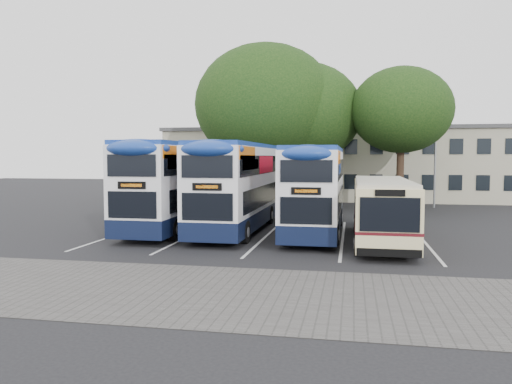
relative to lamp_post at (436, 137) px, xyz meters
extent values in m
plane|color=black|center=(-6.00, -19.97, -5.08)|extent=(120.00, 120.00, 0.00)
cube|color=#595654|center=(-8.00, -24.97, -5.08)|extent=(40.00, 6.00, 0.01)
cube|color=silver|center=(-16.75, -14.97, -5.08)|extent=(0.12, 11.00, 0.01)
cube|color=silver|center=(-13.25, -14.97, -5.08)|extent=(0.12, 11.00, 0.01)
cube|color=silver|center=(-9.75, -14.97, -5.08)|extent=(0.12, 11.00, 0.01)
cube|color=silver|center=(-6.25, -14.97, -5.08)|extent=(0.12, 11.00, 0.01)
cube|color=silver|center=(-2.75, -14.97, -5.08)|extent=(0.12, 11.00, 0.01)
cube|color=#B5B092|center=(-6.00, 7.03, -2.08)|extent=(32.00, 8.00, 6.00)
cube|color=#4C4C4F|center=(-6.00, 7.03, 0.97)|extent=(32.40, 8.40, 0.30)
cube|color=black|center=(-6.00, 3.01, -3.38)|extent=(30.00, 0.06, 1.20)
cube|color=black|center=(-6.00, 3.01, -0.58)|extent=(30.00, 0.06, 1.20)
cylinder|color=gray|center=(0.00, 0.03, -0.58)|extent=(0.14, 0.14, 9.00)
cube|color=gray|center=(0.00, 0.03, 3.92)|extent=(0.12, 0.80, 0.12)
cube|color=gray|center=(0.00, -0.37, 3.87)|extent=(0.25, 0.50, 0.12)
cylinder|color=black|center=(-12.04, -2.27, -2.35)|extent=(0.50, 0.50, 5.47)
ellipsoid|color=black|center=(-12.04, -2.27, 2.35)|extent=(10.13, 10.13, 8.61)
cylinder|color=black|center=(-9.42, -1.26, -2.55)|extent=(0.50, 0.50, 5.08)
ellipsoid|color=black|center=(-9.42, -1.26, 1.82)|extent=(8.49, 8.49, 7.22)
cylinder|color=black|center=(-2.66, -2.52, -2.56)|extent=(0.50, 0.50, 5.05)
ellipsoid|color=black|center=(-2.66, -2.52, 1.78)|extent=(6.87, 6.87, 5.84)
cube|color=#0E1633|center=(-14.60, -13.81, -4.39)|extent=(2.49, 10.45, 0.80)
cube|color=white|center=(-14.60, -13.81, -2.45)|extent=(2.49, 10.45, 3.09)
cube|color=#193C9A|center=(-14.60, -13.81, -0.85)|extent=(2.44, 10.25, 0.30)
cube|color=black|center=(-14.60, -13.51, -3.29)|extent=(2.53, 9.26, 1.00)
cube|color=black|center=(-14.60, -13.81, -1.75)|extent=(2.53, 9.86, 0.90)
cube|color=orange|center=(-13.35, -17.25, -1.20)|extent=(0.02, 3.19, 0.55)
cube|color=black|center=(-14.60, -19.07, -2.55)|extent=(1.19, 0.06, 0.30)
cylinder|color=black|center=(-15.73, -10.77, -4.59)|extent=(0.30, 1.00, 1.00)
cylinder|color=black|center=(-13.48, -10.77, -4.59)|extent=(0.30, 1.00, 1.00)
cylinder|color=black|center=(-15.73, -17.25, -4.59)|extent=(0.30, 1.00, 1.00)
cylinder|color=black|center=(-13.48, -17.25, -4.59)|extent=(0.30, 1.00, 1.00)
cube|color=#0E1633|center=(-11.43, -13.91, -4.39)|extent=(2.47, 10.36, 0.79)
cube|color=white|center=(-11.43, -13.91, -2.47)|extent=(2.47, 10.36, 3.06)
cube|color=#193C9A|center=(-11.43, -13.91, -0.89)|extent=(2.42, 10.15, 0.30)
cube|color=black|center=(-11.43, -13.61, -3.31)|extent=(2.51, 9.17, 0.99)
cube|color=black|center=(-11.43, -13.91, -1.78)|extent=(2.51, 9.76, 0.89)
cube|color=orange|center=(-10.19, -17.31, -1.24)|extent=(0.02, 3.16, 0.54)
cube|color=black|center=(-11.43, -19.11, -2.57)|extent=(1.18, 0.06, 0.30)
cylinder|color=black|center=(-12.54, -10.90, -4.59)|extent=(0.30, 0.99, 0.99)
cylinder|color=black|center=(-10.31, -10.90, -4.59)|extent=(0.30, 0.99, 0.99)
cylinder|color=black|center=(-12.54, -17.31, -4.59)|extent=(0.30, 0.99, 0.99)
cylinder|color=black|center=(-10.31, -17.31, -4.59)|extent=(0.30, 0.99, 0.99)
cube|color=red|center=(-10.18, -12.67, -1.78)|extent=(0.02, 3.95, 0.84)
cube|color=#0E1633|center=(-7.57, -14.07, -4.43)|extent=(2.35, 9.86, 0.75)
cube|color=white|center=(-7.57, -14.07, -2.60)|extent=(2.35, 9.86, 2.91)
cube|color=#193C9A|center=(-7.57, -14.07, -1.09)|extent=(2.30, 9.66, 0.28)
cube|color=black|center=(-7.57, -13.78, -3.39)|extent=(2.39, 8.73, 0.94)
cube|color=black|center=(-7.57, -14.07, -1.94)|extent=(2.39, 9.29, 0.84)
cube|color=orange|center=(-6.39, -17.31, -1.42)|extent=(0.02, 3.00, 0.52)
cube|color=black|center=(-7.57, -19.02, -2.69)|extent=(1.13, 0.06, 0.28)
cylinder|color=black|center=(-8.63, -11.20, -4.62)|extent=(0.28, 0.94, 0.94)
cylinder|color=black|center=(-6.51, -11.20, -4.62)|extent=(0.28, 0.94, 0.94)
cylinder|color=black|center=(-8.63, -17.31, -4.62)|extent=(0.28, 0.94, 0.94)
cylinder|color=black|center=(-6.51, -17.31, -4.62)|extent=(0.28, 0.94, 0.94)
cube|color=#FAE7A6|center=(-4.60, -15.91, -3.66)|extent=(2.26, 9.05, 2.31)
cube|color=beige|center=(-4.60, -15.91, -2.46)|extent=(2.17, 8.69, 0.18)
cube|color=black|center=(-4.60, -15.46, -3.27)|extent=(2.30, 7.24, 0.81)
cube|color=#561118|center=(-4.60, -15.91, -4.04)|extent=(2.29, 9.07, 0.11)
cube|color=black|center=(-4.60, -20.46, -3.37)|extent=(1.99, 0.06, 1.18)
cylinder|color=black|center=(-5.62, -18.99, -4.63)|extent=(0.27, 0.90, 0.90)
cylinder|color=black|center=(-3.57, -18.99, -4.63)|extent=(0.27, 0.90, 0.90)
cylinder|color=black|center=(-5.62, -13.20, -4.63)|extent=(0.27, 0.90, 0.90)
cylinder|color=black|center=(-3.57, -13.20, -4.63)|extent=(0.27, 0.90, 0.90)
camera|label=1|loc=(-5.85, -37.83, -1.42)|focal=35.00mm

